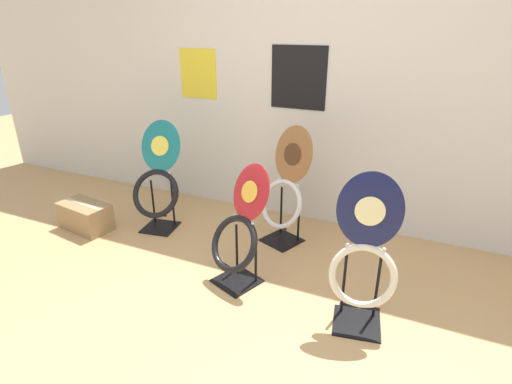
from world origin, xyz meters
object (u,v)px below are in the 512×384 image
object	(u,v)px
toilet_seat_display_teal_sax	(158,180)
toilet_seat_display_navy_moon	(365,257)
toilet_seat_display_crimson_swirl	(239,231)
storage_box	(85,216)
toilet_seat_display_woodgrain	(286,190)

from	to	relation	value
toilet_seat_display_teal_sax	toilet_seat_display_navy_moon	world-z (taller)	toilet_seat_display_navy_moon
toilet_seat_display_crimson_swirl	storage_box	xyz separation A→B (m)	(-1.59, 0.14, -0.27)
toilet_seat_display_woodgrain	storage_box	xyz separation A→B (m)	(-1.68, -0.53, -0.34)
toilet_seat_display_navy_moon	toilet_seat_display_woodgrain	distance (m)	1.09
toilet_seat_display_teal_sax	toilet_seat_display_crimson_swirl	size ratio (longest dim) A/B	1.12
toilet_seat_display_navy_moon	storage_box	world-z (taller)	toilet_seat_display_navy_moon
storage_box	toilet_seat_display_navy_moon	bearing A→B (deg)	-5.93
toilet_seat_display_crimson_swirl	toilet_seat_display_navy_moon	size ratio (longest dim) A/B	0.86
toilet_seat_display_teal_sax	toilet_seat_display_crimson_swirl	world-z (taller)	toilet_seat_display_teal_sax
toilet_seat_display_teal_sax	toilet_seat_display_crimson_swirl	xyz separation A→B (m)	(1.01, -0.45, -0.05)
toilet_seat_display_teal_sax	toilet_seat_display_crimson_swirl	bearing A→B (deg)	-24.00
toilet_seat_display_navy_moon	storage_box	xyz separation A→B (m)	(-2.44, 0.25, -0.35)
toilet_seat_display_teal_sax	toilet_seat_display_woodgrain	xyz separation A→B (m)	(1.09, 0.22, 0.02)
toilet_seat_display_teal_sax	storage_box	bearing A→B (deg)	-152.16
toilet_seat_display_crimson_swirl	toilet_seat_display_woodgrain	world-z (taller)	toilet_seat_display_woodgrain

